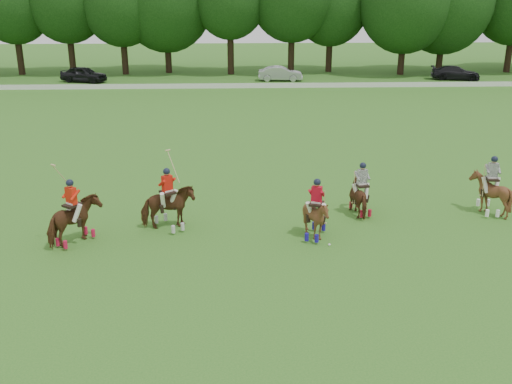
{
  "coord_description": "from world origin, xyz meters",
  "views": [
    {
      "loc": [
        -0.1,
        -15.74,
        8.34
      ],
      "look_at": [
        0.79,
        4.2,
        1.4
      ],
      "focal_mm": 40.0,
      "sensor_mm": 36.0,
      "label": 1
    }
  ],
  "objects_px": {
    "car_right": "(455,73)",
    "car_left": "(84,74)",
    "polo_red_b": "(168,207)",
    "polo_red_a": "(74,220)",
    "polo_red_c": "(316,217)",
    "car_mid": "(280,74)",
    "polo_stripe_b": "(490,193)",
    "polo_stripe_a": "(361,196)",
    "polo_ball": "(329,245)"
  },
  "relations": [
    {
      "from": "car_right",
      "to": "car_left",
      "type": "bearing_deg",
      "value": 102.4
    },
    {
      "from": "car_left",
      "to": "polo_red_b",
      "type": "relative_size",
      "value": 1.58
    },
    {
      "from": "polo_red_a",
      "to": "polo_red_c",
      "type": "distance_m",
      "value": 8.53
    },
    {
      "from": "car_mid",
      "to": "polo_red_b",
      "type": "xyz_separation_m",
      "value": [
        -7.44,
        -38.31,
        0.12
      ]
    },
    {
      "from": "car_mid",
      "to": "car_left",
      "type": "bearing_deg",
      "value": 93.3
    },
    {
      "from": "car_right",
      "to": "polo_stripe_b",
      "type": "bearing_deg",
      "value": 173.41
    },
    {
      "from": "car_right",
      "to": "polo_stripe_b",
      "type": "relative_size",
      "value": 2.05
    },
    {
      "from": "car_left",
      "to": "polo_stripe_b",
      "type": "xyz_separation_m",
      "value": [
        24.91,
        -37.25,
        0.07
      ]
    },
    {
      "from": "polo_stripe_a",
      "to": "polo_ball",
      "type": "bearing_deg",
      "value": -120.08
    },
    {
      "from": "car_left",
      "to": "polo_ball",
      "type": "xyz_separation_m",
      "value": [
        18.02,
        -40.14,
        -0.74
      ]
    },
    {
      "from": "polo_red_a",
      "to": "polo_stripe_a",
      "type": "bearing_deg",
      "value": 12.47
    },
    {
      "from": "car_mid",
      "to": "polo_stripe_b",
      "type": "height_order",
      "value": "polo_stripe_b"
    },
    {
      "from": "car_right",
      "to": "polo_stripe_b",
      "type": "height_order",
      "value": "polo_stripe_b"
    },
    {
      "from": "car_mid",
      "to": "polo_stripe_b",
      "type": "distance_m",
      "value": 37.61
    },
    {
      "from": "polo_red_b",
      "to": "polo_red_c",
      "type": "height_order",
      "value": "polo_red_b"
    },
    {
      "from": "car_right",
      "to": "car_mid",
      "type": "bearing_deg",
      "value": 102.4
    },
    {
      "from": "car_left",
      "to": "polo_stripe_a",
      "type": "xyz_separation_m",
      "value": [
        19.75,
        -37.15,
        -0.02
      ]
    },
    {
      "from": "car_left",
      "to": "polo_red_c",
      "type": "height_order",
      "value": "polo_red_c"
    },
    {
      "from": "polo_ball",
      "to": "polo_stripe_a",
      "type": "bearing_deg",
      "value": 59.92
    },
    {
      "from": "polo_red_b",
      "to": "polo_ball",
      "type": "distance_m",
      "value": 6.09
    },
    {
      "from": "polo_red_b",
      "to": "polo_red_c",
      "type": "distance_m",
      "value": 5.47
    },
    {
      "from": "car_left",
      "to": "polo_red_a",
      "type": "relative_size",
      "value": 1.58
    },
    {
      "from": "car_left",
      "to": "polo_stripe_a",
      "type": "distance_m",
      "value": 42.07
    },
    {
      "from": "polo_red_b",
      "to": "polo_ball",
      "type": "bearing_deg",
      "value": -17.67
    },
    {
      "from": "polo_red_c",
      "to": "polo_stripe_a",
      "type": "distance_m",
      "value": 3.09
    },
    {
      "from": "car_left",
      "to": "car_right",
      "type": "relative_size",
      "value": 0.95
    },
    {
      "from": "car_mid",
      "to": "polo_red_b",
      "type": "distance_m",
      "value": 39.02
    },
    {
      "from": "car_mid",
      "to": "polo_red_a",
      "type": "height_order",
      "value": "polo_red_a"
    },
    {
      "from": "car_right",
      "to": "polo_red_c",
      "type": "bearing_deg",
      "value": 165.36
    },
    {
      "from": "polo_red_c",
      "to": "car_right",
      "type": "bearing_deg",
      "value": 62.96
    },
    {
      "from": "car_mid",
      "to": "polo_red_c",
      "type": "height_order",
      "value": "polo_red_c"
    },
    {
      "from": "car_right",
      "to": "polo_red_c",
      "type": "distance_m",
      "value": 44.23
    },
    {
      "from": "car_mid",
      "to": "polo_red_a",
      "type": "bearing_deg",
      "value": 168.27
    },
    {
      "from": "polo_red_b",
      "to": "car_left",
      "type": "bearing_deg",
      "value": 107.75
    },
    {
      "from": "polo_stripe_b",
      "to": "polo_ball",
      "type": "relative_size",
      "value": 26.29
    },
    {
      "from": "polo_red_a",
      "to": "polo_ball",
      "type": "xyz_separation_m",
      "value": [
        8.92,
        -0.64,
        -0.82
      ]
    },
    {
      "from": "car_mid",
      "to": "polo_red_a",
      "type": "relative_size",
      "value": 1.53
    },
    {
      "from": "polo_red_b",
      "to": "polo_stripe_b",
      "type": "bearing_deg",
      "value": 4.78
    },
    {
      "from": "polo_red_a",
      "to": "polo_stripe_b",
      "type": "relative_size",
      "value": 1.23
    },
    {
      "from": "polo_ball",
      "to": "car_mid",
      "type": "bearing_deg",
      "value": 87.6
    },
    {
      "from": "polo_red_c",
      "to": "polo_ball",
      "type": "xyz_separation_m",
      "value": [
        0.39,
        -0.75,
        -0.75
      ]
    },
    {
      "from": "polo_red_a",
      "to": "polo_stripe_a",
      "type": "relative_size",
      "value": 1.36
    },
    {
      "from": "polo_stripe_b",
      "to": "polo_ball",
      "type": "distance_m",
      "value": 7.52
    },
    {
      "from": "car_mid",
      "to": "polo_stripe_a",
      "type": "distance_m",
      "value": 37.15
    },
    {
      "from": "car_mid",
      "to": "polo_stripe_b",
      "type": "relative_size",
      "value": 1.88
    },
    {
      "from": "car_left",
      "to": "car_right",
      "type": "bearing_deg",
      "value": -71.99
    },
    {
      "from": "car_mid",
      "to": "car_right",
      "type": "height_order",
      "value": "car_mid"
    },
    {
      "from": "polo_stripe_b",
      "to": "polo_red_b",
      "type": "bearing_deg",
      "value": -175.22
    },
    {
      "from": "polo_red_c",
      "to": "polo_ball",
      "type": "height_order",
      "value": "polo_red_c"
    },
    {
      "from": "car_right",
      "to": "polo_red_a",
      "type": "height_order",
      "value": "polo_red_a"
    }
  ]
}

